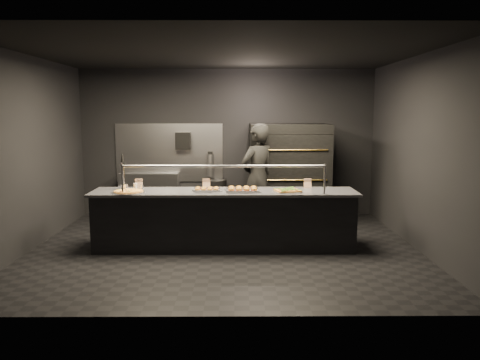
{
  "coord_description": "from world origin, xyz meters",
  "views": [
    {
      "loc": [
        0.2,
        -7.15,
        2.12
      ],
      "look_at": [
        0.25,
        0.2,
        1.06
      ],
      "focal_mm": 35.0,
      "sensor_mm": 36.0,
      "label": 1
    }
  ],
  "objects": [
    {
      "name": "room",
      "position": [
        -0.02,
        0.05,
        1.5
      ],
      "size": [
        6.04,
        6.0,
        3.0
      ],
      "color": "black",
      "rests_on": "ground"
    },
    {
      "name": "slider_tray_b",
      "position": [
        0.28,
        -0.08,
        0.95
      ],
      "size": [
        0.57,
        0.47,
        0.08
      ],
      "color": "silver",
      "rests_on": "service_counter"
    },
    {
      "name": "prep_shelf",
      "position": [
        -1.6,
        2.32,
        0.45
      ],
      "size": [
        1.2,
        0.35,
        0.9
      ],
      "primitive_type": "cube",
      "color": "#99999E",
      "rests_on": "ground"
    },
    {
      "name": "towel_dispenser",
      "position": [
        -0.9,
        2.39,
        1.55
      ],
      "size": [
        0.3,
        0.2,
        0.35
      ],
      "primitive_type": "cube",
      "color": "black",
      "rests_on": "room"
    },
    {
      "name": "fire_extinguisher",
      "position": [
        -0.35,
        2.4,
        1.06
      ],
      "size": [
        0.14,
        0.14,
        0.51
      ],
      "color": "#B2B2B7",
      "rests_on": "room"
    },
    {
      "name": "condiment_jar",
      "position": [
        -1.37,
        0.1,
        0.97
      ],
      "size": [
        0.16,
        0.06,
        0.1
      ],
      "color": "silver",
      "rests_on": "service_counter"
    },
    {
      "name": "square_pizza",
      "position": [
        0.97,
        -0.11,
        0.94
      ],
      "size": [
        0.44,
        0.44,
        0.05
      ],
      "color": "silver",
      "rests_on": "service_counter"
    },
    {
      "name": "service_counter",
      "position": [
        0.0,
        -0.0,
        0.46
      ],
      "size": [
        4.1,
        0.78,
        1.37
      ],
      "color": "black",
      "rests_on": "ground"
    },
    {
      "name": "pizza_oven",
      "position": [
        1.2,
        1.9,
        0.97
      ],
      "size": [
        1.5,
        1.23,
        1.91
      ],
      "color": "black",
      "rests_on": "ground"
    },
    {
      "name": "round_pizza",
      "position": [
        -1.45,
        -0.15,
        0.94
      ],
      "size": [
        0.5,
        0.5,
        0.03
      ],
      "color": "silver",
      "rests_on": "service_counter"
    },
    {
      "name": "slider_tray_a",
      "position": [
        -0.27,
        -0.05,
        0.94
      ],
      "size": [
        0.48,
        0.41,
        0.07
      ],
      "color": "silver",
      "rests_on": "service_counter"
    },
    {
      "name": "trash_bin",
      "position": [
        -0.24,
        2.22,
        0.39
      ],
      "size": [
        0.46,
        0.46,
        0.77
      ],
      "primitive_type": "cylinder",
      "color": "black",
      "rests_on": "ground"
    },
    {
      "name": "beer_tap",
      "position": [
        -1.6,
        0.14,
        1.09
      ],
      "size": [
        0.15,
        0.22,
        0.59
      ],
      "color": "silver",
      "rests_on": "service_counter"
    },
    {
      "name": "tent_cards",
      "position": [
        -0.11,
        0.28,
        1.0
      ],
      "size": [
        2.84,
        0.04,
        0.15
      ],
      "color": "white",
      "rests_on": "service_counter"
    },
    {
      "name": "worker",
      "position": [
        0.56,
        1.14,
        0.97
      ],
      "size": [
        0.84,
        0.8,
        1.93
      ],
      "primitive_type": "imported",
      "rotation": [
        0.0,
        0.0,
        3.82
      ],
      "color": "black",
      "rests_on": "ground"
    }
  ]
}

